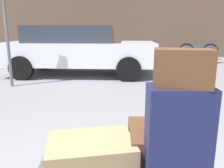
{
  "coord_description": "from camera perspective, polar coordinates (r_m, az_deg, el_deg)",
  "views": [
    {
      "loc": [
        -0.13,
        -1.38,
        1.29
      ],
      "look_at": [
        0.0,
        1.2,
        0.69
      ],
      "focal_mm": 37.02,
      "sensor_mm": 36.0,
      "label": 1
    }
  ],
  "objects": [
    {
      "name": "suitcase_navy_front_left",
      "position": [
        1.42,
        15.79,
        -13.51
      ],
      "size": [
        0.37,
        0.23,
        0.65
      ],
      "primitive_type": "cube",
      "rotation": [
        0.0,
        0.0,
        -0.06
      ],
      "color": "#191E47",
      "rests_on": "luggage_cart"
    },
    {
      "name": "suitcase_tan_front_right",
      "position": [
        1.6,
        -5.23,
        -17.74
      ],
      "size": [
        0.6,
        0.47,
        0.26
      ],
      "primitive_type": "cube",
      "rotation": [
        0.0,
        0.0,
        0.13
      ],
      "color": "#9E7F56",
      "rests_on": "luggage_cart"
    },
    {
      "name": "bicycle_leaning",
      "position": [
        11.21,
        20.49,
        7.59
      ],
      "size": [
        1.74,
        0.4,
        0.96
      ],
      "color": "black",
      "rests_on": "ground_plane"
    },
    {
      "name": "bollard_kerb_mid",
      "position": [
        10.14,
        24.17,
        6.47
      ],
      "size": [
        0.21,
        0.21,
        0.63
      ],
      "primitive_type": "cylinder",
      "color": "#383838",
      "rests_on": "ground_plane"
    },
    {
      "name": "no_parking_sign",
      "position": [
        5.83,
        -24.81,
        14.17
      ],
      "size": [
        0.5,
        0.08,
        2.46
      ],
      "color": "slate",
      "rests_on": "ground_plane"
    },
    {
      "name": "suitcase_brown_stacked_top",
      "position": [
        1.76,
        12.53,
        -14.8
      ],
      "size": [
        0.52,
        0.51,
        0.27
      ],
      "primitive_type": "cube",
      "rotation": [
        0.0,
        0.0,
        -0.08
      ],
      "color": "#51331E",
      "rests_on": "luggage_cart"
    },
    {
      "name": "parked_car",
      "position": [
        6.91,
        -8.4,
        8.57
      ],
      "size": [
        4.47,
        2.3,
        1.42
      ],
      "color": "silver",
      "rests_on": "ground_plane"
    },
    {
      "name": "duffel_bag_brown_topmost_pile",
      "position": [
        1.29,
        16.96,
        3.83
      ],
      "size": [
        0.33,
        0.24,
        0.2
      ],
      "primitive_type": "cube",
      "rotation": [
        0.0,
        0.0,
        -0.22
      ],
      "color": "#51331E",
      "rests_on": "suitcase_navy_front_left"
    },
    {
      "name": "bollard_kerb_near",
      "position": [
        9.55,
        15.91,
        6.77
      ],
      "size": [
        0.21,
        0.21,
        0.63
      ],
      "primitive_type": "cylinder",
      "color": "#383838",
      "rests_on": "ground_plane"
    }
  ]
}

